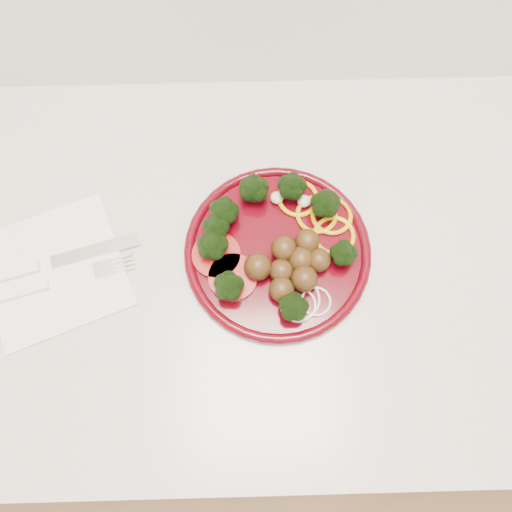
{
  "coord_description": "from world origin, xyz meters",
  "views": [
    {
      "loc": [
        -0.03,
        1.47,
        1.56
      ],
      "look_at": [
        -0.03,
        1.7,
        0.92
      ],
      "focal_mm": 35.0,
      "sensor_mm": 36.0,
      "label": 1
    }
  ],
  "objects_px": {
    "napkin": "(56,270)",
    "knife": "(34,267)",
    "plate": "(275,248)",
    "fork": "(35,288)"
  },
  "relations": [
    {
      "from": "plate",
      "to": "fork",
      "type": "height_order",
      "value": "plate"
    },
    {
      "from": "napkin",
      "to": "fork",
      "type": "bearing_deg",
      "value": -130.93
    },
    {
      "from": "fork",
      "to": "knife",
      "type": "bearing_deg",
      "value": 83.0
    },
    {
      "from": "napkin",
      "to": "knife",
      "type": "distance_m",
      "value": 0.03
    },
    {
      "from": "napkin",
      "to": "fork",
      "type": "relative_size",
      "value": 0.89
    },
    {
      "from": "napkin",
      "to": "knife",
      "type": "bearing_deg",
      "value": 173.1
    },
    {
      "from": "napkin",
      "to": "fork",
      "type": "height_order",
      "value": "fork"
    },
    {
      "from": "napkin",
      "to": "plate",
      "type": "bearing_deg",
      "value": 3.51
    },
    {
      "from": "knife",
      "to": "napkin",
      "type": "bearing_deg",
      "value": -22.66
    },
    {
      "from": "plate",
      "to": "knife",
      "type": "xyz_separation_m",
      "value": [
        -0.33,
        -0.02,
        -0.01
      ]
    }
  ]
}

